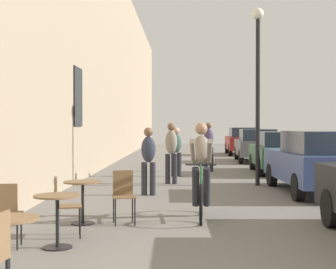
{
  "coord_description": "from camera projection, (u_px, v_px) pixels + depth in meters",
  "views": [
    {
      "loc": [
        -0.16,
        -3.09,
        1.66
      ],
      "look_at": [
        -0.75,
        17.95,
        1.29
      ],
      "focal_mm": 55.25,
      "sensor_mm": 36.0,
      "label": 1
    }
  ],
  "objects": [
    {
      "name": "cafe_chair_mid_toward_wall",
      "position": [
        6.0,
        211.0,
        6.92
      ],
      "size": [
        0.43,
        0.43,
        0.89
      ],
      "color": "black",
      "rests_on": "ground_plane"
    },
    {
      "name": "parked_car_fifth",
      "position": [
        243.0,
        141.0,
        29.25
      ],
      "size": [
        1.92,
        4.4,
        1.55
      ],
      "color": "maroon",
      "rests_on": "ground_plane"
    },
    {
      "name": "parked_car_second",
      "position": [
        318.0,
        161.0,
        12.59
      ],
      "size": [
        1.92,
        4.34,
        1.53
      ],
      "color": "#384C84",
      "rests_on": "ground_plane"
    },
    {
      "name": "parked_car_third",
      "position": [
        279.0,
        152.0,
        17.92
      ],
      "size": [
        1.8,
        4.1,
        1.45
      ],
      "color": "#23512D",
      "rests_on": "ground_plane"
    },
    {
      "name": "building_facade_left",
      "position": [
        83.0,
        39.0,
        17.12
      ],
      "size": [
        0.54,
        68.0,
        9.09
      ],
      "color": "tan",
      "rests_on": "ground_plane"
    },
    {
      "name": "cafe_table_far",
      "position": [
        83.0,
        193.0,
        8.69
      ],
      "size": [
        0.64,
        0.64,
        0.72
      ],
      "color": "black",
      "rests_on": "ground_plane"
    },
    {
      "name": "pedestrian_far",
      "position": [
        176.0,
        149.0,
        16.81
      ],
      "size": [
        0.38,
        0.3,
        1.6
      ],
      "color": "#26262D",
      "rests_on": "ground_plane"
    },
    {
      "name": "pedestrian_near",
      "position": [
        148.0,
        157.0,
        12.26
      ],
      "size": [
        0.35,
        0.25,
        1.61
      ],
      "color": "#26262D",
      "rests_on": "ground_plane"
    },
    {
      "name": "street_lamp",
      "position": [
        258.0,
        73.0,
        14.22
      ],
      "size": [
        0.32,
        0.32,
        4.9
      ],
      "color": "black",
      "rests_on": "ground_plane"
    },
    {
      "name": "cafe_table_mid",
      "position": [
        57.0,
        210.0,
        6.97
      ],
      "size": [
        0.64,
        0.64,
        0.72
      ],
      "color": "black",
      "rests_on": "ground_plane"
    },
    {
      "name": "cafe_table_near",
      "position": [
        8.0,
        237.0,
        5.26
      ],
      "size": [
        0.64,
        0.64,
        0.72
      ],
      "color": "black",
      "rests_on": "ground_plane"
    },
    {
      "name": "pedestrian_furthest",
      "position": [
        209.0,
        144.0,
        18.57
      ],
      "size": [
        0.37,
        0.29,
        1.77
      ],
      "color": "#26262D",
      "rests_on": "ground_plane"
    },
    {
      "name": "pedestrian_mid",
      "position": [
        171.0,
        149.0,
        14.66
      ],
      "size": [
        0.35,
        0.26,
        1.74
      ],
      "color": "#26262D",
      "rests_on": "ground_plane"
    },
    {
      "name": "cyclist_on_bicycle",
      "position": [
        201.0,
        173.0,
        9.26
      ],
      "size": [
        0.52,
        1.76,
        1.74
      ],
      "color": "black",
      "rests_on": "ground_plane"
    },
    {
      "name": "parked_car_fourth",
      "position": [
        256.0,
        145.0,
        23.63
      ],
      "size": [
        1.91,
        4.27,
        1.5
      ],
      "color": "#595960",
      "rests_on": "ground_plane"
    },
    {
      "name": "cafe_chair_far_toward_street",
      "position": [
        124.0,
        193.0,
        8.74
      ],
      "size": [
        0.45,
        0.45,
        0.89
      ],
      "color": "black",
      "rests_on": "ground_plane"
    },
    {
      "name": "cafe_chair_mid_toward_street",
      "position": [
        64.0,
        202.0,
        7.66
      ],
      "size": [
        0.45,
        0.45,
        0.89
      ],
      "color": "black",
      "rests_on": "ground_plane"
    }
  ]
}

